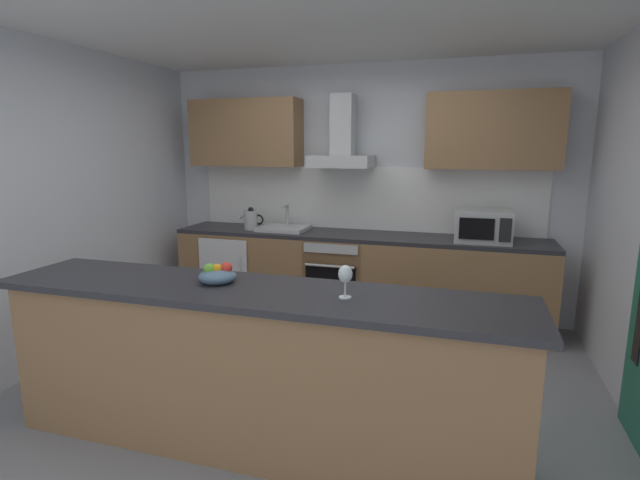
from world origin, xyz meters
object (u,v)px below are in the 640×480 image
object	(u,v)px
wine_glass	(345,275)
refrigerator	(236,270)
sink	(283,228)
microwave	(483,226)
oven	(338,275)
fruit_bowl	(217,275)
kettle	(251,220)
range_hood	(342,145)

from	to	relation	value
wine_glass	refrigerator	bearing A→B (deg)	128.57
sink	wine_glass	xyz separation A→B (m)	(1.24, -2.28, 0.18)
refrigerator	microwave	size ratio (longest dim) A/B	1.70
sink	oven	bearing A→B (deg)	-1.05
refrigerator	sink	bearing A→B (deg)	1.39
microwave	fruit_bowl	bearing A→B (deg)	-125.16
microwave	fruit_bowl	world-z (taller)	microwave
oven	kettle	bearing A→B (deg)	-177.97
refrigerator	sink	world-z (taller)	sink
range_hood	wine_glass	size ratio (longest dim) A/B	4.05
microwave	range_hood	xyz separation A→B (m)	(-1.39, 0.16, 0.74)
refrigerator	kettle	xyz separation A→B (m)	(0.22, -0.03, 0.58)
range_hood	oven	bearing A→B (deg)	-90.00
wine_glass	fruit_bowl	bearing A→B (deg)	175.11
kettle	wine_glass	bearing A→B (deg)	-54.59
microwave	wine_glass	bearing A→B (deg)	-108.32
refrigerator	fruit_bowl	size ratio (longest dim) A/B	3.86
range_hood	fruit_bowl	world-z (taller)	range_hood
kettle	range_hood	xyz separation A→B (m)	(0.95, 0.16, 0.78)
fruit_bowl	wine_glass	bearing A→B (deg)	-4.89
sink	fruit_bowl	world-z (taller)	sink
refrigerator	microwave	bearing A→B (deg)	-0.56
oven	range_hood	distance (m)	1.33
kettle	wine_glass	size ratio (longest dim) A/B	1.62
oven	refrigerator	size ratio (longest dim) A/B	0.94
microwave	kettle	size ratio (longest dim) A/B	1.73
fruit_bowl	sink	bearing A→B (deg)	101.55
oven	microwave	bearing A→B (deg)	-1.15
microwave	fruit_bowl	xyz separation A→B (m)	(-1.53, -2.18, -0.03)
oven	wine_glass	bearing A→B (deg)	-74.18
range_hood	sink	bearing A→B (deg)	-168.82
microwave	wine_glass	world-z (taller)	microwave
microwave	kettle	distance (m)	2.34
range_hood	wine_glass	xyz separation A→B (m)	(0.64, -2.40, -0.68)
oven	sink	bearing A→B (deg)	178.95
microwave	sink	size ratio (longest dim) A/B	1.00
range_hood	fruit_bowl	xyz separation A→B (m)	(-0.15, -2.34, -0.76)
oven	microwave	distance (m)	1.51
oven	wine_glass	world-z (taller)	wine_glass
oven	range_hood	world-z (taller)	range_hood
kettle	sink	bearing A→B (deg)	7.30
microwave	sink	bearing A→B (deg)	178.88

